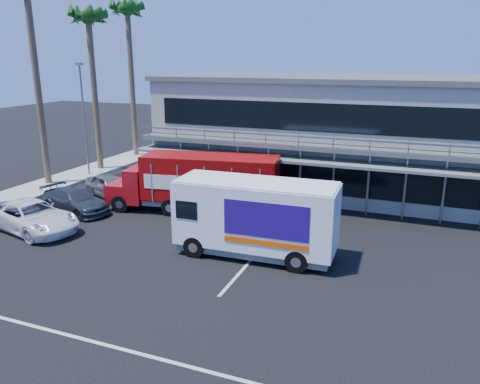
% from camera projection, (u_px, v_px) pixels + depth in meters
% --- Properties ---
extents(ground, '(120.00, 120.00, 0.00)m').
position_uv_depth(ground, '(195.00, 266.00, 19.62)').
color(ground, black).
rests_on(ground, ground).
extents(building, '(22.40, 12.00, 7.30)m').
position_uv_depth(building, '(336.00, 132.00, 30.90)').
color(building, gray).
rests_on(building, ground).
extents(curb_strip, '(3.00, 32.00, 0.16)m').
position_uv_depth(curb_strip, '(29.00, 192.00, 30.23)').
color(curb_strip, '#A5A399').
rests_on(curb_strip, ground).
extents(palm_e, '(2.80, 2.80, 12.25)m').
position_uv_depth(palm_e, '(89.00, 26.00, 33.47)').
color(palm_e, brown).
rests_on(palm_e, ground).
extents(palm_f, '(2.80, 2.80, 13.25)m').
position_uv_depth(palm_f, '(128.00, 19.00, 38.28)').
color(palm_f, brown).
rests_on(palm_f, ground).
extents(light_pole_far, '(0.50, 0.25, 8.09)m').
position_uv_depth(light_pole_far, '(84.00, 115.00, 33.19)').
color(light_pole_far, gray).
rests_on(light_pole_far, ground).
extents(red_truck, '(9.91, 3.77, 3.26)m').
position_uv_depth(red_truck, '(199.00, 181.00, 26.03)').
color(red_truck, '#A30D11').
rests_on(red_truck, ground).
extents(white_van, '(7.02, 2.62, 3.39)m').
position_uv_depth(white_van, '(256.00, 217.00, 20.20)').
color(white_van, white).
rests_on(white_van, ground).
extents(parked_car_c, '(5.85, 3.70, 1.51)m').
position_uv_depth(parked_car_c, '(32.00, 216.00, 23.46)').
color(parked_car_c, white).
rests_on(parked_car_c, ground).
extents(parked_car_d, '(4.91, 3.00, 1.33)m').
position_uv_depth(parked_car_d, '(75.00, 201.00, 26.35)').
color(parked_car_d, '#2A3038').
rests_on(parked_car_d, ground).
extents(parked_car_e, '(4.45, 3.19, 1.41)m').
position_uv_depth(parked_car_e, '(110.00, 186.00, 29.20)').
color(parked_car_e, slate).
rests_on(parked_car_e, ground).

